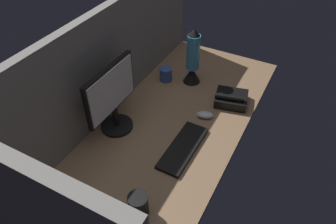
% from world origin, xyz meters
% --- Properties ---
extents(ground_plane, '(1.80, 0.80, 0.03)m').
position_xyz_m(ground_plane, '(0.00, 0.00, -0.01)').
color(ground_plane, '#8C6B4C').
extents(cubicle_wall_back, '(1.80, 0.05, 0.61)m').
position_xyz_m(cubicle_wall_back, '(0.00, 0.37, 0.31)').
color(cubicle_wall_back, gray).
rests_on(cubicle_wall_back, ground_plane).
extents(cubicle_wall_side, '(0.05, 0.80, 0.61)m').
position_xyz_m(cubicle_wall_side, '(-0.88, 0.00, 0.31)').
color(cubicle_wall_side, gray).
rests_on(cubicle_wall_side, ground_plane).
extents(monitor, '(0.38, 0.18, 0.39)m').
position_xyz_m(monitor, '(-0.15, 0.25, 0.21)').
color(monitor, black).
rests_on(monitor, ground_plane).
extents(keyboard, '(0.37, 0.13, 0.02)m').
position_xyz_m(keyboard, '(-0.13, -0.16, 0.01)').
color(keyboard, black).
rests_on(keyboard, ground_plane).
extents(mouse, '(0.08, 0.11, 0.03)m').
position_xyz_m(mouse, '(0.15, -0.16, 0.02)').
color(mouse, silver).
rests_on(mouse, ground_plane).
extents(mug_black_travel, '(0.09, 0.09, 0.11)m').
position_xyz_m(mug_black_travel, '(-0.55, -0.15, 0.06)').
color(mug_black_travel, black).
rests_on(mug_black_travel, ground_plane).
extents(mug_ceramic_blue, '(0.11, 0.08, 0.09)m').
position_xyz_m(mug_ceramic_blue, '(0.38, 0.22, 0.04)').
color(mug_ceramic_blue, '#38569E').
rests_on(mug_ceramic_blue, ground_plane).
extents(lava_lamp, '(0.12, 0.12, 0.38)m').
position_xyz_m(lava_lamp, '(0.44, 0.06, 0.16)').
color(lava_lamp, black).
rests_on(lava_lamp, ground_plane).
extents(desk_phone, '(0.21, 0.22, 0.09)m').
position_xyz_m(desk_phone, '(0.35, -0.25, 0.03)').
color(desk_phone, black).
rests_on(desk_phone, ground_plane).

